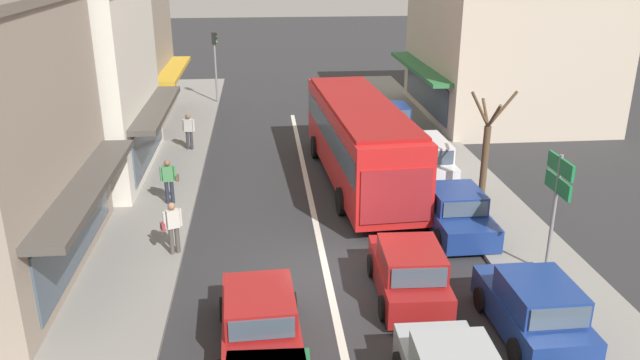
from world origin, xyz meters
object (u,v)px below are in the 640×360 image
(parked_wagon_kerb_third, at_px, (423,157))
(pedestrian_browsing_midblock, at_px, (189,129))
(pedestrian_with_handbag_near, at_px, (169,179))
(parked_sedan_kerb_rear, at_px, (391,120))
(street_tree_right, at_px, (486,155))
(city_bus, at_px, (359,137))
(traffic_light_downstreet, at_px, (215,56))
(directional_road_sign, at_px, (558,187))
(pedestrian_far_walker, at_px, (173,225))
(sedan_behind_bus_mid, at_px, (260,324))
(parked_sedan_kerb_second, at_px, (454,212))
(hatchback_behind_bus_near, at_px, (409,273))
(parked_hatchback_kerb_front, at_px, (534,309))

(parked_wagon_kerb_third, xyz_separation_m, pedestrian_browsing_midblock, (-9.75, 3.97, 0.32))
(pedestrian_with_handbag_near, xyz_separation_m, pedestrian_browsing_midblock, (0.05, 6.39, -0.00))
(parked_sedan_kerb_rear, height_order, street_tree_right, street_tree_right)
(pedestrian_with_handbag_near, bearing_deg, city_bus, 14.36)
(traffic_light_downstreet, xyz_separation_m, directional_road_sign, (10.43, -21.73, -0.15))
(parked_sedan_kerb_rear, relative_size, traffic_light_downstreet, 1.00)
(pedestrian_far_walker, bearing_deg, pedestrian_browsing_midblock, 93.10)
(pedestrian_browsing_midblock, bearing_deg, traffic_light_downstreet, 85.61)
(street_tree_right, bearing_deg, sedan_behind_bus_mid, -135.91)
(city_bus, relative_size, pedestrian_far_walker, 6.73)
(pedestrian_browsing_midblock, height_order, pedestrian_far_walker, same)
(parked_sedan_kerb_second, bearing_deg, parked_wagon_kerb_third, 86.54)
(street_tree_right, bearing_deg, directional_road_sign, -88.13)
(parked_sedan_kerb_second, distance_m, directional_road_sign, 4.17)
(city_bus, xyz_separation_m, hatchback_behind_bus_near, (-0.01, -8.65, -1.17))
(city_bus, height_order, pedestrian_far_walker, city_bus)
(hatchback_behind_bus_near, xyz_separation_m, parked_sedan_kerb_second, (2.42, 3.93, -0.05))
(street_tree_right, bearing_deg, parked_sedan_kerb_rear, 97.53)
(parked_hatchback_kerb_front, bearing_deg, pedestrian_far_walker, 151.47)
(parked_sedan_kerb_second, xyz_separation_m, pedestrian_browsing_midblock, (-9.43, 9.30, 0.40))
(parked_wagon_kerb_third, relative_size, traffic_light_downstreet, 1.07)
(pedestrian_far_walker, bearing_deg, parked_sedan_kerb_second, 6.89)
(directional_road_sign, distance_m, pedestrian_with_handbag_near, 12.86)
(parked_hatchback_kerb_front, bearing_deg, street_tree_right, 79.41)
(traffic_light_downstreet, relative_size, directional_road_sign, 1.17)
(parked_hatchback_kerb_front, relative_size, parked_sedan_kerb_second, 0.88)
(parked_sedan_kerb_rear, bearing_deg, traffic_light_downstreet, 142.02)
(parked_wagon_kerb_third, height_order, pedestrian_with_handbag_near, pedestrian_with_handbag_near)
(directional_road_sign, distance_m, pedestrian_browsing_midblock, 16.83)
(hatchback_behind_bus_near, xyz_separation_m, directional_road_sign, (4.14, 0.73, 1.99))
(city_bus, relative_size, hatchback_behind_bus_near, 2.92)
(hatchback_behind_bus_near, relative_size, parked_sedan_kerb_second, 0.89)
(pedestrian_far_walker, bearing_deg, parked_sedan_kerb_rear, 54.04)
(pedestrian_browsing_midblock, bearing_deg, hatchback_behind_bus_near, -62.10)
(hatchback_behind_bus_near, height_order, parked_sedan_kerb_rear, hatchback_behind_bus_near)
(parked_wagon_kerb_third, bearing_deg, street_tree_right, -70.87)
(sedan_behind_bus_mid, relative_size, traffic_light_downstreet, 1.02)
(sedan_behind_bus_mid, bearing_deg, parked_hatchback_kerb_front, -0.81)
(parked_hatchback_kerb_front, relative_size, pedestrian_with_handbag_near, 2.28)
(parked_sedan_kerb_second, bearing_deg, parked_hatchback_kerb_front, -88.96)
(hatchback_behind_bus_near, xyz_separation_m, parked_hatchback_kerb_front, (2.53, -2.02, 0.00))
(city_bus, relative_size, directional_road_sign, 3.05)
(pedestrian_far_walker, bearing_deg, street_tree_right, 15.30)
(hatchback_behind_bus_near, bearing_deg, pedestrian_browsing_midblock, 117.90)
(parked_hatchback_kerb_front, height_order, directional_road_sign, directional_road_sign)
(pedestrian_browsing_midblock, relative_size, pedestrian_far_walker, 1.00)
(hatchback_behind_bus_near, height_order, traffic_light_downstreet, traffic_light_downstreet)
(city_bus, xyz_separation_m, traffic_light_downstreet, (-6.31, 13.81, 0.97))
(parked_sedan_kerb_second, xyz_separation_m, parked_wagon_kerb_third, (0.32, 5.33, 0.08))
(hatchback_behind_bus_near, xyz_separation_m, pedestrian_far_walker, (-6.44, 2.86, 0.36))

